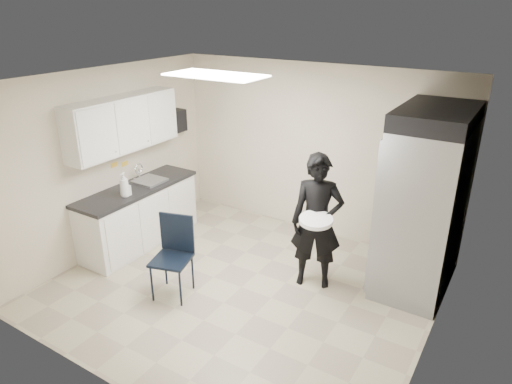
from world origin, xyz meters
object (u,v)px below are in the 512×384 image
Objects in this scene: lower_counter at (139,217)px; man_tuxedo at (317,222)px; commercial_fridge at (423,209)px; folding_chair at (171,260)px.

lower_counter is 2.75m from man_tuxedo.
commercial_fridge is at bearing 15.88° from lower_counter.
commercial_fridge is (3.78, 1.07, 0.62)m from lower_counter.
man_tuxedo reaches higher than lower_counter.
man_tuxedo is at bearing 8.43° from lower_counter.
folding_chair is at bearing -160.27° from man_tuxedo.
man_tuxedo is (2.68, 0.40, 0.44)m from lower_counter.
folding_chair is at bearing -143.16° from commercial_fridge.
folding_chair reaches higher than lower_counter.
lower_counter is at bearing 133.33° from folding_chair.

